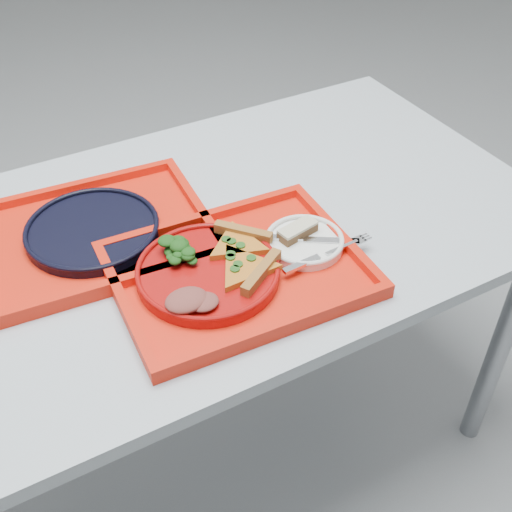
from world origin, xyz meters
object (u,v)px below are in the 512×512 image
navy_plate (93,231)px  dessert_bar (298,231)px  tray_far (94,237)px  dinner_plate (208,273)px  tray_main (238,273)px

navy_plate → dessert_bar: bearing=-31.8°
tray_far → dinner_plate: (0.14, -0.22, 0.02)m
dessert_bar → navy_plate: bearing=137.0°
tray_far → dessert_bar: 0.40m
tray_main → tray_far: same height
tray_main → navy_plate: 0.31m
tray_main → tray_far: (-0.20, 0.23, 0.00)m
navy_plate → dessert_bar: size_ratio=3.07×
dinner_plate → navy_plate: bearing=123.1°
navy_plate → dessert_bar: (0.34, -0.21, 0.02)m
tray_main → dinner_plate: (-0.05, 0.01, 0.02)m
tray_far → navy_plate: size_ratio=1.73×
dinner_plate → dessert_bar: (0.20, 0.01, 0.02)m
tray_main → dessert_bar: size_ratio=5.31×
tray_far → navy_plate: 0.01m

